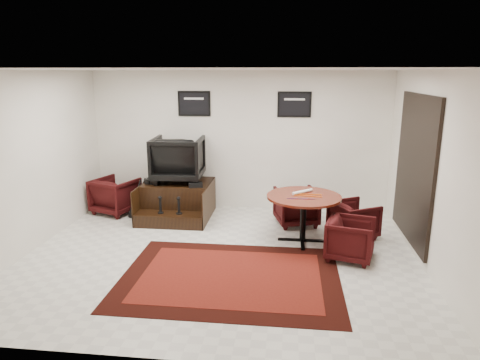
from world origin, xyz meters
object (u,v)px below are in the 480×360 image
(shine_chair, at_px, (178,157))
(table_chair_window, at_px, (354,218))
(shine_podium, at_px, (178,201))
(table_chair_back, at_px, (296,205))
(table_chair_corner, at_px, (351,237))
(meeting_table, at_px, (304,201))
(armchair_side, at_px, (115,194))

(shine_chair, relative_size, table_chair_window, 1.42)
(shine_podium, relative_size, table_chair_back, 1.81)
(table_chair_corner, bearing_deg, shine_chair, 74.88)
(table_chair_window, bearing_deg, shine_podium, 48.76)
(table_chair_back, bearing_deg, table_chair_window, 135.63)
(meeting_table, distance_m, table_chair_window, 0.99)
(meeting_table, xyz_separation_m, table_chair_back, (-0.10, 0.85, -0.33))
(shine_podium, height_order, table_chair_corner, table_chair_corner)
(armchair_side, distance_m, table_chair_back, 3.61)
(shine_podium, height_order, table_chair_back, table_chair_back)
(armchair_side, bearing_deg, shine_chair, -156.46)
(shine_podium, xyz_separation_m, table_chair_window, (3.28, -0.74, 0.03))
(meeting_table, bearing_deg, armchair_side, 163.34)
(armchair_side, bearing_deg, table_chair_back, -164.09)
(meeting_table, height_order, table_chair_corner, meeting_table)
(table_chair_back, height_order, table_chair_window, table_chair_back)
(table_chair_corner, bearing_deg, table_chair_window, 4.05)
(meeting_table, bearing_deg, table_chair_back, 96.64)
(meeting_table, bearing_deg, shine_chair, 153.76)
(shine_chair, height_order, meeting_table, shine_chair)
(table_chair_back, bearing_deg, shine_chair, -23.55)
(table_chair_window, height_order, table_chair_corner, table_chair_corner)
(armchair_side, height_order, table_chair_window, armchair_side)
(shine_podium, distance_m, table_chair_corner, 3.52)
(armchair_side, height_order, meeting_table, meeting_table)
(armchair_side, height_order, table_chair_back, armchair_side)
(shine_podium, bearing_deg, table_chair_back, -4.95)
(shine_podium, xyz_separation_m, table_chair_corner, (3.10, -1.66, 0.03))
(shine_podium, height_order, shine_chair, shine_chair)
(shine_podium, relative_size, table_chair_corner, 1.96)
(table_chair_corner, bearing_deg, table_chair_back, 43.52)
(table_chair_back, xyz_separation_m, table_chair_window, (0.97, -0.54, -0.03))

